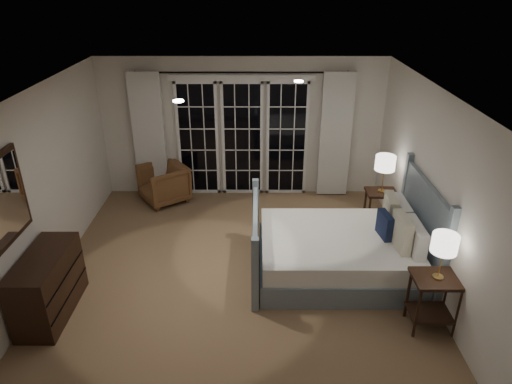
{
  "coord_description": "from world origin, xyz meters",
  "views": [
    {
      "loc": [
        0.26,
        -5.32,
        3.76
      ],
      "look_at": [
        0.25,
        0.29,
        1.05
      ],
      "focal_mm": 32.0,
      "sensor_mm": 36.0,
      "label": 1
    }
  ],
  "objects_px": {
    "nightstand_left": "(434,294)",
    "bed": "(341,250)",
    "lamp_left": "(445,244)",
    "lamp_right": "(385,163)",
    "dresser": "(48,285)",
    "nightstand_right": "(380,203)",
    "armchair": "(164,183)"
  },
  "relations": [
    {
      "from": "nightstand_left",
      "to": "bed",
      "type": "bearing_deg",
      "value": 127.97
    },
    {
      "from": "lamp_left",
      "to": "lamp_right",
      "type": "height_order",
      "value": "lamp_left"
    },
    {
      "from": "lamp_left",
      "to": "lamp_right",
      "type": "bearing_deg",
      "value": 90.77
    },
    {
      "from": "dresser",
      "to": "nightstand_left",
      "type": "bearing_deg",
      "value": -3.05
    },
    {
      "from": "lamp_left",
      "to": "dresser",
      "type": "xyz_separation_m",
      "value": [
        -4.51,
        0.24,
        -0.73
      ]
    },
    {
      "from": "nightstand_left",
      "to": "lamp_right",
      "type": "xyz_separation_m",
      "value": [
        -0.03,
        2.37,
        0.64
      ]
    },
    {
      "from": "nightstand_right",
      "to": "dresser",
      "type": "xyz_separation_m",
      "value": [
        -4.47,
        -2.13,
        -0.01
      ]
    },
    {
      "from": "armchair",
      "to": "lamp_left",
      "type": "bearing_deg",
      "value": 13.81
    },
    {
      "from": "lamp_right",
      "to": "armchair",
      "type": "xyz_separation_m",
      "value": [
        -3.65,
        0.89,
        -0.76
      ]
    },
    {
      "from": "armchair",
      "to": "lamp_right",
      "type": "bearing_deg",
      "value": 41.61
    },
    {
      "from": "nightstand_right",
      "to": "dresser",
      "type": "distance_m",
      "value": 4.96
    },
    {
      "from": "nightstand_left",
      "to": "dresser",
      "type": "bearing_deg",
      "value": 176.95
    },
    {
      "from": "nightstand_left",
      "to": "lamp_right",
      "type": "height_order",
      "value": "lamp_right"
    },
    {
      "from": "bed",
      "to": "lamp_right",
      "type": "height_order",
      "value": "bed"
    },
    {
      "from": "bed",
      "to": "lamp_right",
      "type": "bearing_deg",
      "value": 56.78
    },
    {
      "from": "nightstand_left",
      "to": "lamp_left",
      "type": "bearing_deg",
      "value": 153.43
    },
    {
      "from": "dresser",
      "to": "armchair",
      "type": "bearing_deg",
      "value": 74.81
    },
    {
      "from": "armchair",
      "to": "nightstand_right",
      "type": "bearing_deg",
      "value": 41.61
    },
    {
      "from": "bed",
      "to": "dresser",
      "type": "relative_size",
      "value": 2.01
    },
    {
      "from": "lamp_left",
      "to": "dresser",
      "type": "bearing_deg",
      "value": 176.95
    },
    {
      "from": "dresser",
      "to": "bed",
      "type": "bearing_deg",
      "value": 13.33
    },
    {
      "from": "nightstand_right",
      "to": "armchair",
      "type": "xyz_separation_m",
      "value": [
        -3.65,
        0.89,
        -0.06
      ]
    },
    {
      "from": "armchair",
      "to": "bed",
      "type": "bearing_deg",
      "value": 17.94
    },
    {
      "from": "armchair",
      "to": "dresser",
      "type": "xyz_separation_m",
      "value": [
        -0.82,
        -3.02,
        0.06
      ]
    },
    {
      "from": "nightstand_right",
      "to": "lamp_left",
      "type": "xyz_separation_m",
      "value": [
        0.03,
        -2.37,
        0.73
      ]
    },
    {
      "from": "bed",
      "to": "lamp_right",
      "type": "xyz_separation_m",
      "value": [
        0.83,
        1.27,
        0.77
      ]
    },
    {
      "from": "lamp_right",
      "to": "dresser",
      "type": "bearing_deg",
      "value": -154.54
    },
    {
      "from": "bed",
      "to": "dresser",
      "type": "distance_m",
      "value": 3.75
    },
    {
      "from": "armchair",
      "to": "nightstand_left",
      "type": "bearing_deg",
      "value": 13.81
    },
    {
      "from": "bed",
      "to": "dresser",
      "type": "xyz_separation_m",
      "value": [
        -3.64,
        -0.86,
        0.07
      ]
    },
    {
      "from": "bed",
      "to": "nightstand_right",
      "type": "distance_m",
      "value": 1.52
    },
    {
      "from": "nightstand_left",
      "to": "nightstand_right",
      "type": "distance_m",
      "value": 2.37
    }
  ]
}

